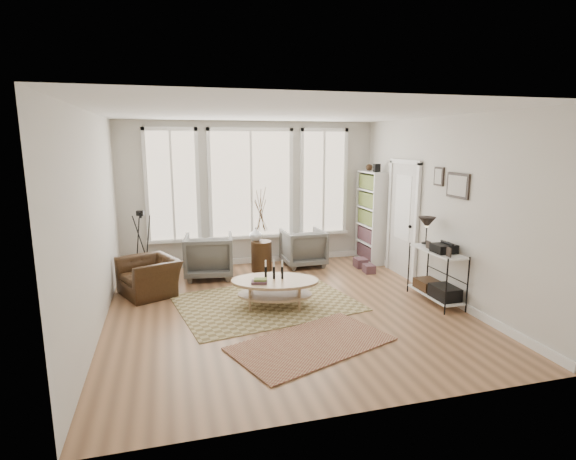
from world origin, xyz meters
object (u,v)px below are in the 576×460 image
object	(u,v)px
low_shelf	(436,270)
coffee_table	(274,286)
bookcase	(371,217)
accent_chair	(149,276)
armchair_right	(303,248)
armchair_left	(209,256)
side_table	(261,231)

from	to	relation	value
low_shelf	coffee_table	xyz separation A→B (m)	(-2.51, 0.46, -0.18)
coffee_table	bookcase	bearing A→B (deg)	38.75
bookcase	accent_chair	xyz separation A→B (m)	(-4.44, -0.98, -0.65)
low_shelf	accent_chair	bearing A→B (deg)	160.62
bookcase	low_shelf	world-z (taller)	bookcase
low_shelf	armchair_right	bearing A→B (deg)	118.85
armchair_left	armchair_right	distance (m)	1.95
armchair_left	armchair_right	xyz separation A→B (m)	(1.93, 0.29, -0.03)
low_shelf	side_table	size ratio (longest dim) A/B	0.78
bookcase	side_table	world-z (taller)	bookcase
armchair_left	armchair_right	bearing A→B (deg)	-164.15
low_shelf	side_table	world-z (taller)	side_table
side_table	low_shelf	bearing A→B (deg)	-45.85
armchair_left	armchair_right	size ratio (longest dim) A/B	1.09
bookcase	coffee_table	bearing A→B (deg)	-141.25
bookcase	armchair_left	bearing A→B (deg)	-175.70
coffee_table	low_shelf	bearing A→B (deg)	-10.30
low_shelf	coffee_table	distance (m)	2.56
coffee_table	armchair_left	world-z (taller)	armchair_left
bookcase	side_table	size ratio (longest dim) A/B	1.23
bookcase	side_table	bearing A→B (deg)	-176.69
bookcase	armchair_left	size ratio (longest dim) A/B	2.30
bookcase	accent_chair	bearing A→B (deg)	-167.60
coffee_table	armchair_right	xyz separation A→B (m)	(1.11, 2.10, 0.05)
bookcase	coffee_table	xyz separation A→B (m)	(-2.57, -2.06, -0.63)
armchair_right	accent_chair	distance (m)	3.15
armchair_left	armchair_right	world-z (taller)	armchair_left
bookcase	armchair_right	size ratio (longest dim) A/B	2.50
bookcase	accent_chair	size ratio (longest dim) A/B	2.20
low_shelf	side_table	xyz separation A→B (m)	(-2.31, 2.38, 0.29)
armchair_right	accent_chair	size ratio (longest dim) A/B	0.88
coffee_table	accent_chair	world-z (taller)	coffee_table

